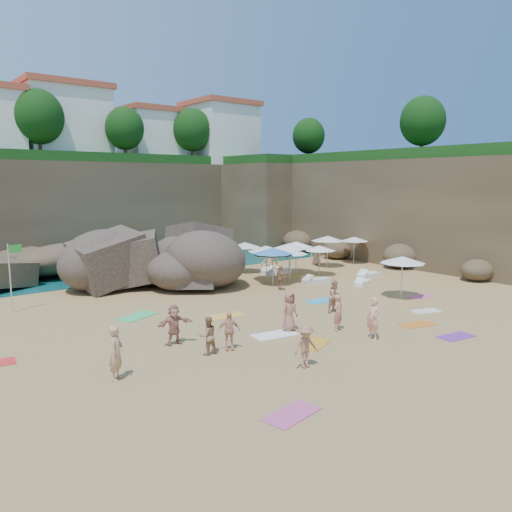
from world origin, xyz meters
TOP-DOWN VIEW (x-y plane):
  - ground at (0.00, 0.00)m, footprint 120.00×120.00m
  - seawater at (0.00, 30.00)m, footprint 120.00×120.00m
  - cliff_back at (2.00, 25.00)m, footprint 44.00×8.00m
  - cliff_right at (19.00, 8.00)m, footprint 8.00×30.00m
  - cliff_corner at (17.00, 20.00)m, footprint 10.00×12.00m
  - clifftop_buildings at (2.96, 25.79)m, footprint 28.48×9.48m
  - clifftop_trees at (4.78, 19.52)m, footprint 35.60×23.82m
  - rock_outcrop at (-1.40, 7.60)m, footprint 10.64×9.45m
  - flag_pole at (-10.65, 6.24)m, footprint 0.66×0.17m
  - parasol_0 at (6.36, 4.83)m, footprint 2.37×2.37m
  - parasol_1 at (4.05, 4.49)m, footprint 2.43×2.43m
  - parasol_2 at (4.72, 7.66)m, footprint 2.29×2.29m
  - parasol_3 at (7.50, 5.37)m, footprint 2.35×2.35m
  - parasol_4 at (16.79, 8.03)m, footprint 2.11×2.11m
  - parasol_5 at (8.03, 3.64)m, footprint 2.19×2.19m
  - parasol_6 at (3.52, 3.23)m, footprint 2.35×2.35m
  - parasol_7 at (11.03, 5.70)m, footprint 2.49×2.49m
  - parasol_8 at (13.90, 5.57)m, footprint 2.21×2.21m
  - parasol_9 at (5.04, 3.32)m, footprint 2.28×2.28m
  - parasol_10 at (3.57, 3.28)m, footprint 2.47×2.47m
  - parasol_11 at (6.79, -3.86)m, footprint 2.47×2.47m
  - lounger_0 at (0.80, 6.04)m, footprint 1.88×1.38m
  - lounger_1 at (6.18, 5.84)m, footprint 2.07×0.88m
  - lounger_2 at (6.11, 6.40)m, footprint 2.08×1.37m
  - lounger_3 at (6.01, 1.93)m, footprint 1.93×0.89m
  - lounger_4 at (10.12, 1.09)m, footprint 1.92×0.82m
  - lounger_5 at (7.92, -0.27)m, footprint 1.70×1.04m
  - towel_1 at (-7.40, -10.34)m, footprint 1.83×1.12m
  - towel_2 at (-2.56, -6.47)m, footprint 1.84×1.42m
  - towel_5 at (-3.05, -4.58)m, footprint 2.00×1.23m
  - towel_6 at (2.70, -9.46)m, footprint 1.68×1.04m
  - towel_8 at (2.86, -1.58)m, footprint 1.90×1.12m
  - towel_9 at (7.94, -4.36)m, footprint 1.69×1.04m
  - towel_10 at (2.97, -7.43)m, footprint 1.84×1.28m
  - towel_11 at (-6.30, 1.72)m, footprint 2.17×1.63m
  - towel_12 at (-2.93, -0.86)m, footprint 1.88×1.16m
  - towel_13 at (5.37, -6.32)m, footprint 1.62×1.17m
  - person_stand_0 at (-10.16, -4.96)m, footprint 0.77×0.78m
  - person_stand_1 at (-6.52, -4.79)m, footprint 0.76×0.62m
  - person_stand_2 at (5.75, 6.18)m, footprint 1.29×1.00m
  - person_stand_3 at (2.92, 1.83)m, footprint 0.53×0.91m
  - person_stand_4 at (11.07, 6.89)m, footprint 0.97×0.94m
  - person_stand_5 at (-1.88, 11.29)m, footprint 1.75×1.20m
  - person_stand_6 at (-0.31, -7.51)m, footprint 0.46×0.67m
  - person_lie_0 at (-4.62, -8.04)m, footprint 1.16×1.60m
  - person_lie_1 at (-5.63, -4.89)m, footprint 1.42×1.70m
  - person_lie_2 at (-2.19, -4.52)m, footprint 0.97×1.77m
  - person_lie_3 at (-6.94, -3.02)m, footprint 1.62×1.72m
  - person_lie_4 at (-0.47, -5.79)m, footprint 0.96×1.64m
  - person_lie_5 at (1.65, -3.64)m, footprint 0.80×1.60m

SIDE VIEW (x-z plane):
  - ground at x=0.00m, z-range 0.00..0.00m
  - rock_outcrop at x=-1.40m, z-range -1.76..1.76m
  - seawater at x=0.00m, z-range 0.00..0.00m
  - towel_13 at x=5.37m, z-range 0.00..0.03m
  - towel_6 at x=2.70m, z-range 0.00..0.03m
  - towel_9 at x=7.94m, z-range 0.00..0.03m
  - towel_2 at x=-2.56m, z-range 0.00..0.03m
  - towel_10 at x=2.97m, z-range 0.00..0.03m
  - towel_1 at x=-7.40m, z-range 0.00..0.03m
  - towel_12 at x=-2.93m, z-range 0.00..0.03m
  - towel_8 at x=2.86m, z-range 0.00..0.03m
  - towel_5 at x=-3.05m, z-range 0.00..0.03m
  - towel_11 at x=-6.30m, z-range 0.00..0.03m
  - lounger_5 at x=7.92m, z-range 0.00..0.25m
  - lounger_0 at x=0.80m, z-range 0.00..0.28m
  - lounger_3 at x=6.01m, z-range 0.00..0.29m
  - lounger_4 at x=10.12m, z-range 0.00..0.29m
  - lounger_2 at x=6.11m, z-range 0.00..0.31m
  - lounger_1 at x=6.18m, z-range 0.00..0.31m
  - person_lie_1 at x=-5.63m, z-range 0.00..0.36m
  - person_lie_4 at x=-0.47m, z-range 0.00..0.37m
  - person_lie_0 at x=-4.62m, z-range 0.00..0.39m
  - person_lie_3 at x=-6.94m, z-range 0.00..0.42m
  - person_lie_2 at x=-2.19m, z-range 0.00..0.45m
  - person_lie_5 at x=1.65m, z-range 0.00..0.60m
  - person_stand_1 at x=-6.52m, z-range 0.00..1.45m
  - person_stand_3 at x=2.92m, z-range 0.00..1.47m
  - person_stand_6 at x=-0.31m, z-range 0.00..1.75m
  - person_stand_4 at x=11.07m, z-range 0.00..1.79m
  - person_stand_0 at x=-10.16m, z-range 0.00..1.82m
  - person_stand_5 at x=-1.88m, z-range 0.00..1.85m
  - person_stand_2 at x=5.75m, z-range 0.00..1.86m
  - parasol_4 at x=16.79m, z-range 0.83..2.83m
  - parasol_5 at x=8.03m, z-range 0.87..2.94m
  - parasol_8 at x=13.90m, z-range 0.87..2.96m
  - parasol_9 at x=5.04m, z-range 0.90..3.06m
  - parasol_2 at x=4.72m, z-range 0.90..3.07m
  - parasol_3 at x=7.50m, z-range 0.93..3.15m
  - parasol_6 at x=3.52m, z-range 0.93..3.15m
  - parasol_0 at x=6.36m, z-range 0.94..3.18m
  - parasol_1 at x=4.05m, z-range 0.96..3.26m
  - parasol_11 at x=6.79m, z-range 0.98..3.31m
  - parasol_10 at x=3.57m, z-range 0.98..3.32m
  - parasol_7 at x=11.03m, z-range 0.98..3.34m
  - flag_pole at x=-10.65m, z-range 0.47..3.90m
  - cliff_back at x=2.00m, z-range 0.00..8.00m
  - cliff_right at x=19.00m, z-range 0.00..8.00m
  - cliff_corner at x=17.00m, z-range 0.00..8.00m
  - clifftop_buildings at x=2.96m, z-range 7.74..14.74m
  - clifftop_trees at x=4.78m, z-range 9.06..13.46m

